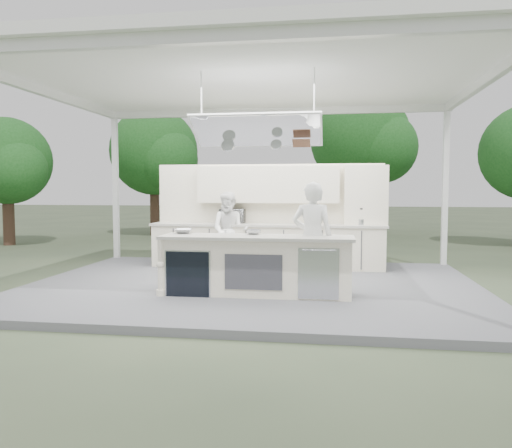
% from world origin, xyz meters
% --- Properties ---
extents(ground, '(90.00, 90.00, 0.00)m').
position_xyz_m(ground, '(0.00, 0.00, 0.00)').
color(ground, '#4C583C').
rests_on(ground, ground).
extents(stage_deck, '(8.00, 6.00, 0.12)m').
position_xyz_m(stage_deck, '(0.00, 0.00, 0.06)').
color(stage_deck, '#57585C').
rests_on(stage_deck, ground).
extents(tent, '(8.20, 6.20, 3.86)m').
position_xyz_m(tent, '(0.00, -0.01, 3.71)').
color(tent, white).
rests_on(tent, ground).
extents(demo_island, '(3.10, 0.79, 0.95)m').
position_xyz_m(demo_island, '(0.18, -0.91, 0.60)').
color(demo_island, white).
rests_on(demo_island, stage_deck).
extents(back_counter, '(5.08, 0.72, 0.95)m').
position_xyz_m(back_counter, '(0.00, 1.90, 0.60)').
color(back_counter, white).
rests_on(back_counter, stage_deck).
extents(back_wall_unit, '(5.05, 0.48, 2.25)m').
position_xyz_m(back_wall_unit, '(0.44, 2.11, 1.57)').
color(back_wall_unit, white).
rests_on(back_wall_unit, stage_deck).
extents(tree_cluster, '(19.55, 9.40, 5.85)m').
position_xyz_m(tree_cluster, '(-0.16, 9.77, 3.29)').
color(tree_cluster, '#462F23').
rests_on(tree_cluster, ground).
extents(head_chef, '(0.69, 0.48, 1.82)m').
position_xyz_m(head_chef, '(1.08, -0.67, 1.03)').
color(head_chef, white).
rests_on(head_chef, stage_deck).
extents(sous_chef, '(0.80, 0.62, 1.64)m').
position_xyz_m(sous_chef, '(-0.75, 1.55, 0.94)').
color(sous_chef, white).
rests_on(sous_chef, stage_deck).
extents(toaster_oven, '(0.56, 0.38, 0.31)m').
position_xyz_m(toaster_oven, '(-0.79, 2.08, 1.22)').
color(toaster_oven, '#BABDC2').
rests_on(toaster_oven, back_counter).
extents(bowl_large, '(0.37, 0.37, 0.08)m').
position_xyz_m(bowl_large, '(-1.10, -0.65, 1.11)').
color(bowl_large, '#B5B7BC').
rests_on(bowl_large, demo_island).
extents(bowl_small, '(0.27, 0.27, 0.08)m').
position_xyz_m(bowl_small, '(0.11, -0.65, 1.11)').
color(bowl_small, '#B0B2B7').
rests_on(bowl_small, demo_island).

